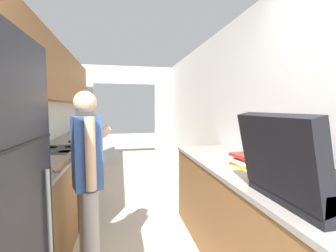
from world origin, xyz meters
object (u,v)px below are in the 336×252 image
Objects in this scene: range_oven at (59,184)px; book_stack at (247,160)px; person at (88,182)px; knife at (71,141)px; suitcase at (300,176)px.

range_oven is 3.50× the size of book_stack.
person reaches higher than knife.
suitcase is (1.25, -0.85, 0.23)m from person.
book_stack is 2.62m from knife.
suitcase is at bearing -48.34° from range_oven.
knife is (-1.85, 1.85, -0.05)m from book_stack.
person reaches higher than suitcase.
person is 2.63× the size of suitcase.
suitcase is 1.97× the size of knife.
person is at bearing -65.46° from range_oven.
range_oven is 2.72m from suitcase.
book_stack is at bearing -112.99° from person.
book_stack is (1.89, -1.24, 0.51)m from range_oven.
range_oven reaches higher than book_stack.
suitcase is at bearing -87.94° from knife.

